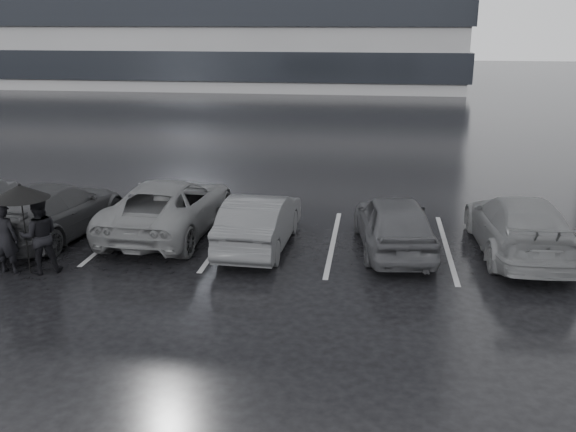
{
  "coord_description": "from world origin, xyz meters",
  "views": [
    {
      "loc": [
        1.55,
        -12.79,
        5.37
      ],
      "look_at": [
        -0.35,
        1.0,
        1.1
      ],
      "focal_mm": 40.0,
      "sensor_mm": 36.0,
      "label": 1
    }
  ],
  "objects_px": {
    "pedestrian_right": "(39,236)",
    "car_west_b": "(169,206)",
    "car_main": "(394,223)",
    "car_west_c": "(54,210)",
    "car_east": "(519,225)",
    "car_west_a": "(260,221)",
    "pedestrian_left": "(6,239)"
  },
  "relations": [
    {
      "from": "car_east",
      "to": "pedestrian_right",
      "type": "bearing_deg",
      "value": 12.23
    },
    {
      "from": "car_main",
      "to": "pedestrian_right",
      "type": "distance_m",
      "value": 8.12
    },
    {
      "from": "car_west_a",
      "to": "pedestrian_right",
      "type": "bearing_deg",
      "value": 29.46
    },
    {
      "from": "car_west_a",
      "to": "pedestrian_left",
      "type": "xyz_separation_m",
      "value": [
        -5.2,
        -2.42,
        0.13
      ]
    },
    {
      "from": "pedestrian_right",
      "to": "car_west_a",
      "type": "bearing_deg",
      "value": 178.09
    },
    {
      "from": "car_main",
      "to": "car_west_a",
      "type": "distance_m",
      "value": 3.26
    },
    {
      "from": "car_west_c",
      "to": "pedestrian_right",
      "type": "height_order",
      "value": "pedestrian_right"
    },
    {
      "from": "pedestrian_left",
      "to": "pedestrian_right",
      "type": "height_order",
      "value": "pedestrian_right"
    },
    {
      "from": "car_main",
      "to": "car_west_b",
      "type": "distance_m",
      "value": 5.83
    },
    {
      "from": "car_west_c",
      "to": "pedestrian_left",
      "type": "bearing_deg",
      "value": 100.73
    },
    {
      "from": "car_east",
      "to": "car_west_c",
      "type": "bearing_deg",
      "value": -0.4
    },
    {
      "from": "car_east",
      "to": "car_west_b",
      "type": "bearing_deg",
      "value": -4.6
    },
    {
      "from": "car_main",
      "to": "car_east",
      "type": "distance_m",
      "value": 2.95
    },
    {
      "from": "car_west_c",
      "to": "pedestrian_left",
      "type": "distance_m",
      "value": 2.51
    },
    {
      "from": "car_west_c",
      "to": "car_east",
      "type": "relative_size",
      "value": 1.0
    },
    {
      "from": "pedestrian_left",
      "to": "car_east",
      "type": "bearing_deg",
      "value": -161.53
    },
    {
      "from": "car_main",
      "to": "pedestrian_left",
      "type": "distance_m",
      "value": 8.85
    },
    {
      "from": "pedestrian_left",
      "to": "car_west_c",
      "type": "bearing_deg",
      "value": -81.3
    },
    {
      "from": "car_west_a",
      "to": "car_east",
      "type": "distance_m",
      "value": 6.21
    },
    {
      "from": "car_west_a",
      "to": "car_west_c",
      "type": "height_order",
      "value": "car_west_c"
    },
    {
      "from": "car_main",
      "to": "pedestrian_right",
      "type": "height_order",
      "value": "pedestrian_right"
    },
    {
      "from": "car_west_b",
      "to": "car_main",
      "type": "bearing_deg",
      "value": 176.28
    },
    {
      "from": "car_main",
      "to": "car_west_c",
      "type": "distance_m",
      "value": 8.63
    },
    {
      "from": "car_west_a",
      "to": "pedestrian_left",
      "type": "bearing_deg",
      "value": 27.17
    },
    {
      "from": "car_main",
      "to": "car_west_a",
      "type": "height_order",
      "value": "car_main"
    },
    {
      "from": "car_west_b",
      "to": "pedestrian_left",
      "type": "distance_m",
      "value": 4.17
    },
    {
      "from": "car_west_c",
      "to": "pedestrian_right",
      "type": "relative_size",
      "value": 2.8
    },
    {
      "from": "car_west_a",
      "to": "pedestrian_right",
      "type": "height_order",
      "value": "pedestrian_right"
    },
    {
      "from": "car_west_b",
      "to": "car_east",
      "type": "bearing_deg",
      "value": 179.53
    },
    {
      "from": "car_west_c",
      "to": "car_east",
      "type": "distance_m",
      "value": 11.58
    },
    {
      "from": "pedestrian_right",
      "to": "car_west_b",
      "type": "bearing_deg",
      "value": -150.98
    },
    {
      "from": "pedestrian_right",
      "to": "car_east",
      "type": "bearing_deg",
      "value": 164.99
    }
  ]
}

